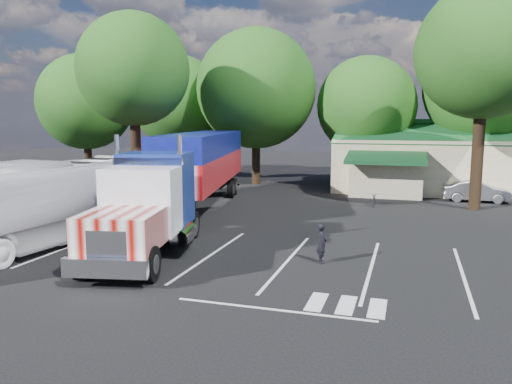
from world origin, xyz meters
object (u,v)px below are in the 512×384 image
(bicycle, at_px, (374,199))
(silver_sedan, at_px, (477,192))
(tour_bus, at_px, (43,203))
(woman, at_px, (322,243))
(semi_truck, at_px, (192,168))

(bicycle, height_order, silver_sedan, silver_sedan)
(bicycle, xyz_separation_m, silver_sedan, (6.50, 3.72, 0.27))
(tour_bus, relative_size, silver_sedan, 3.14)
(tour_bus, xyz_separation_m, silver_sedan, (19.78, 18.23, -1.16))
(bicycle, relative_size, silver_sedan, 0.39)
(woman, xyz_separation_m, tour_bus, (-12.28, -0.75, 1.08))
(woman, distance_m, tour_bus, 12.35)
(woman, distance_m, bicycle, 13.80)
(semi_truck, xyz_separation_m, tour_bus, (-3.57, -7.91, -0.91))
(semi_truck, xyz_separation_m, silver_sedan, (16.21, 10.32, -2.06))
(tour_bus, bearing_deg, woman, 8.36)
(woman, bearing_deg, bicycle, -29.09)
(bicycle, bearing_deg, tour_bus, -134.35)
(semi_truck, distance_m, bicycle, 11.97)
(bicycle, xyz_separation_m, tour_bus, (-13.28, -14.51, 1.43))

